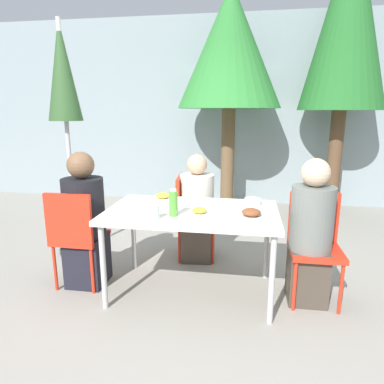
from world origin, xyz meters
TOP-DOWN VIEW (x-y plane):
  - ground_plane at (0.00, 0.00)m, footprint 24.00×24.00m
  - building_facade at (0.00, 3.21)m, footprint 10.00×0.20m
  - dining_table at (0.00, 0.00)m, footprint 1.39×0.84m
  - chair_left at (-1.00, -0.08)m, footprint 0.40×0.40m
  - person_left at (-0.95, 0.00)m, footprint 0.35×0.35m
  - chair_right at (1.00, 0.09)m, footprint 0.40×0.40m
  - person_right at (0.95, 0.01)m, footprint 0.33×0.33m
  - chair_far at (-0.14, 0.71)m, footprint 0.43×0.43m
  - person_far at (-0.06, 0.67)m, footprint 0.35×0.35m
  - closed_umbrella at (-1.40, 0.64)m, footprint 0.36×0.36m
  - plate_0 at (-0.31, 0.28)m, footprint 0.23×0.23m
  - plate_1 at (0.08, -0.12)m, footprint 0.20×0.20m
  - plate_2 at (0.48, -0.13)m, footprint 0.26×0.26m
  - bottle at (-0.11, -0.18)m, footprint 0.07×0.07m
  - drinking_cup at (-0.23, -0.28)m, footprint 0.07×0.07m
  - salad_bowl at (0.49, 0.23)m, footprint 0.14×0.14m
  - tree_behind_left at (1.70, 2.63)m, footprint 1.17×1.17m
  - tree_behind_right at (0.14, 2.52)m, footprint 1.50×1.50m

SIDE VIEW (x-z plane):
  - ground_plane at x=0.00m, z-range 0.00..0.00m
  - chair_left at x=-1.00m, z-range 0.08..0.95m
  - chair_right at x=1.00m, z-range 0.08..0.95m
  - chair_far at x=-0.14m, z-range 0.08..0.95m
  - person_far at x=-0.06m, z-range -0.04..1.07m
  - person_right at x=0.95m, z-range -0.03..1.15m
  - person_left at x=-0.95m, z-range -0.03..1.16m
  - dining_table at x=0.00m, z-range 0.31..1.04m
  - plate_1 at x=0.08m, z-range 0.73..0.78m
  - plate_0 at x=-0.31m, z-range 0.72..0.79m
  - plate_2 at x=0.48m, z-range 0.72..0.80m
  - salad_bowl at x=0.49m, z-range 0.73..0.79m
  - drinking_cup at x=-0.23m, z-range 0.73..0.84m
  - bottle at x=-0.11m, z-range 0.73..0.94m
  - building_facade at x=0.00m, z-range 0.00..3.00m
  - closed_umbrella at x=-1.40m, z-range 0.58..2.98m
  - tree_behind_right at x=0.14m, z-range 0.75..3.99m
  - tree_behind_left at x=1.70m, z-range 0.73..4.73m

